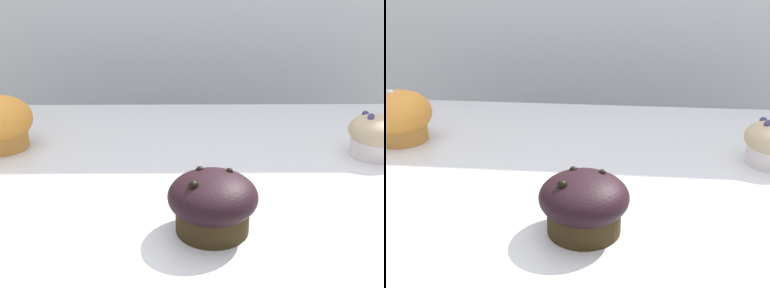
{
  "view_description": "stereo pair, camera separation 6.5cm",
  "coord_description": "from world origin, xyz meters",
  "views": [
    {
      "loc": [
        -0.01,
        -0.62,
        1.25
      ],
      "look_at": [
        -0.01,
        -0.02,
        1.0
      ],
      "focal_mm": 42.0,
      "sensor_mm": 36.0,
      "label": 1
    },
    {
      "loc": [
        0.05,
        -0.62,
        1.25
      ],
      "look_at": [
        -0.01,
        -0.02,
        1.0
      ],
      "focal_mm": 42.0,
      "sensor_mm": 36.0,
      "label": 2
    }
  ],
  "objects": [
    {
      "name": "muffin_front_center",
      "position": [
        -0.32,
        0.08,
        1.0
      ],
      "size": [
        0.11,
        0.11,
        0.09
      ],
      "color": "#C98338",
      "rests_on": "display_counter"
    },
    {
      "name": "muffin_back_left",
      "position": [
        0.01,
        -0.17,
        0.99
      ],
      "size": [
        0.1,
        0.1,
        0.07
      ],
      "color": "#302411",
      "rests_on": "display_counter"
    },
    {
      "name": "wall_back",
      "position": [
        0.0,
        0.6,
        0.9
      ],
      "size": [
        3.2,
        0.1,
        1.8
      ],
      "primitive_type": "cube",
      "color": "silver",
      "rests_on": "ground"
    }
  ]
}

